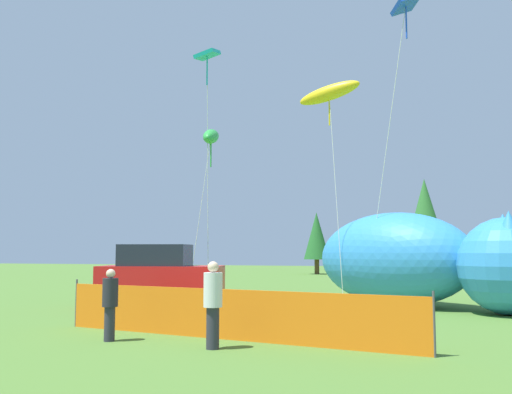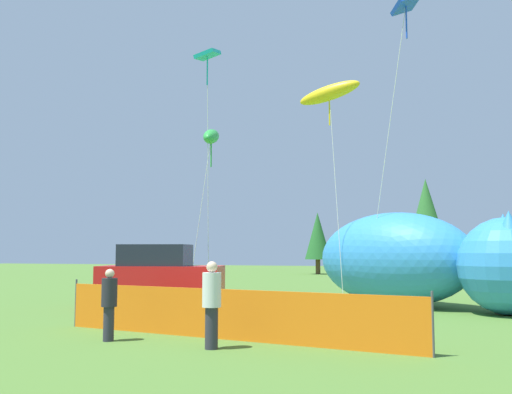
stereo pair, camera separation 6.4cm
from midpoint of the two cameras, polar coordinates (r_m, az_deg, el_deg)
ground_plane at (r=16.62m, az=-2.53°, el=-12.45°), size 120.00×120.00×0.00m
parked_car at (r=20.62m, az=-9.49°, el=-7.96°), size 4.56×2.62×2.26m
folding_chair at (r=13.94m, az=8.98°, el=-11.71°), size 0.67×0.67×0.85m
inflatable_cat at (r=21.53m, az=16.16°, el=-6.34°), size 8.89×6.74×3.48m
safety_fence at (r=13.52m, az=-3.06°, el=-11.62°), size 9.33×1.85×1.27m
spectator_in_red_shirt at (r=13.62m, az=-14.34°, el=-10.10°), size 0.35×0.35×1.63m
spectator_in_green_shirt at (r=12.19m, az=-4.30°, el=-10.32°), size 0.40×0.40×1.82m
kite_yellow_hero at (r=23.01m, az=7.43°, el=10.22°), size 2.69×1.46×8.79m
kite_green_fish at (r=24.19m, az=-4.43°, el=6.00°), size 1.43×2.16×7.43m
kite_blue_box at (r=22.70m, az=14.76°, el=17.47°), size 2.36×1.25×11.41m
kite_teal_diamond at (r=24.68m, az=-4.80°, el=13.46°), size 0.95×1.15×10.52m
horizon_tree_east at (r=50.37m, az=6.22°, el=-3.90°), size 2.26×2.26×5.40m
horizon_tree_west at (r=55.54m, az=16.69°, el=-1.70°), size 3.68×3.68×8.78m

